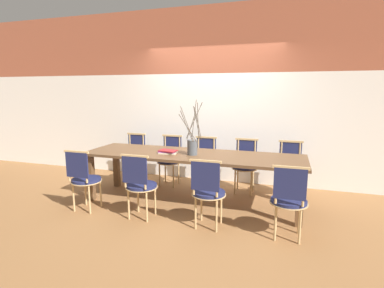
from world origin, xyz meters
TOP-DOWN VIEW (x-y plane):
  - ground_plane at (0.00, 0.00)m, footprint 16.00×16.00m
  - wall_rear at (0.00, 1.29)m, footprint 12.00×0.06m
  - dining_table at (0.00, 0.00)m, footprint 3.28×0.94m
  - chair_near_leftend at (-1.36, -0.76)m, footprint 0.43×0.43m
  - chair_near_left at (-0.48, -0.76)m, footprint 0.43×0.43m
  - chair_near_center at (0.45, -0.76)m, footprint 0.43×0.43m
  - chair_near_right at (1.40, -0.76)m, footprint 0.43×0.43m
  - chair_far_leftend at (-1.40, 0.76)m, footprint 0.43×0.43m
  - chair_far_left at (-0.66, 0.76)m, footprint 0.43×0.43m
  - chair_far_center at (-0.02, 0.76)m, footprint 0.43×0.43m
  - chair_far_right at (0.70, 0.76)m, footprint 0.43×0.43m
  - chair_far_rightend at (1.41, 0.76)m, footprint 0.43×0.43m
  - vase_centerpiece at (0.02, -0.06)m, footprint 0.29×0.30m
  - book_stack at (-0.36, -0.09)m, footprint 0.28×0.21m

SIDE VIEW (x-z plane):
  - ground_plane at x=0.00m, z-range 0.00..0.00m
  - chair_near_leftend at x=-1.36m, z-range 0.04..0.94m
  - chair_near_left at x=-0.48m, z-range 0.04..0.94m
  - chair_near_center at x=0.45m, z-range 0.04..0.94m
  - chair_near_right at x=1.40m, z-range 0.04..0.94m
  - chair_far_leftend at x=-1.40m, z-range 0.04..0.94m
  - chair_far_left at x=-0.66m, z-range 0.04..0.94m
  - chair_far_center at x=-0.02m, z-range 0.04..0.94m
  - chair_far_right at x=0.70m, z-range 0.04..0.94m
  - chair_far_rightend at x=1.41m, z-range 0.04..0.94m
  - dining_table at x=0.00m, z-range 0.30..1.07m
  - book_stack at x=-0.36m, z-range 0.77..0.82m
  - vase_centerpiece at x=0.02m, z-range 0.49..1.30m
  - wall_rear at x=0.00m, z-range 0.00..3.20m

